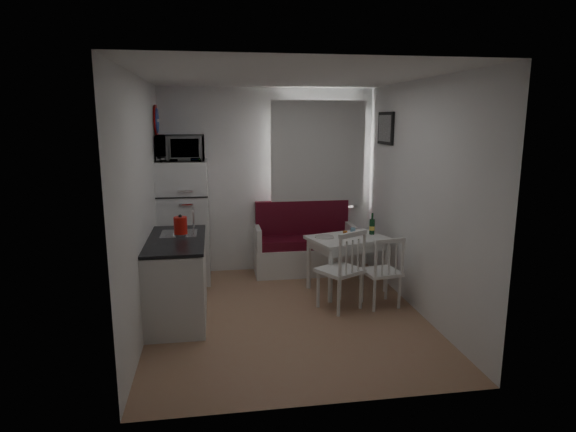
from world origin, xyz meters
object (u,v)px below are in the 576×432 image
chair_right (384,265)px  wine_bottle (372,224)px  chair_left (342,262)px  microwave (181,148)px  kitchen_counter (178,278)px  fridge (184,222)px  bench (304,249)px  kettle (181,226)px  dining_table (348,243)px

chair_right → wine_bottle: bearing=73.2°
chair_left → microwave: bearing=113.8°
microwave → chair_right: bearing=-29.5°
kitchen_counter → chair_right: 2.34m
kitchen_counter → fridge: size_ratio=0.81×
bench → chair_right: (0.66, -1.47, 0.19)m
chair_right → kettle: kettle is taller
kitchen_counter → chair_right: (2.33, -0.12, 0.07)m
chair_right → kettle: (-2.29, 0.23, 0.49)m
kitchen_counter → bench: kitchen_counter is taller
dining_table → bench: bearing=99.3°
wine_bottle → bench: bearing=136.7°
chair_left → wine_bottle: size_ratio=2.17×
wine_bottle → kitchen_counter: bearing=-165.2°
bench → kettle: kettle is taller
bench → chair_left: bearing=-83.9°
kitchen_counter → dining_table: kitchen_counter is taller
bench → kettle: size_ratio=6.10×
wine_bottle → chair_right: bearing=-97.5°
fridge → kettle: fridge is taller
kitchen_counter → fridge: (0.02, 1.24, 0.36)m
bench → fridge: (-1.66, -0.11, 0.48)m
chair_right → wine_bottle: 0.83m
dining_table → fridge: (-2.07, 0.70, 0.20)m
microwave → wine_bottle: 2.66m
fridge → dining_table: bearing=-18.8°
wine_bottle → fridge: bearing=166.0°
bench → kettle: bearing=-142.7°
bench → microwave: 2.22m
microwave → kettle: 1.34m
dining_table → wine_bottle: 0.43m
microwave → wine_bottle: size_ratio=2.13×
kitchen_counter → wine_bottle: size_ratio=4.69×
fridge → kitchen_counter: bearing=-90.9°
fridge → microwave: microwave is taller
microwave → chair_left: bearing=-36.0°
chair_right → microwave: 2.95m
dining_table → wine_bottle: size_ratio=3.87×
chair_right → microwave: size_ratio=0.76×
dining_table → kitchen_counter: bearing=177.3°
kitchen_counter → fridge: bearing=89.1°
kitchen_counter → fridge: fridge is taller
wine_bottle → chair_left: bearing=-128.0°
chair_right → microwave: (-2.32, 1.31, 1.28)m
bench → chair_left: bench is taller
chair_right → microwave: microwave is taller
bench → chair_right: 1.62m
kitchen_counter → wine_bottle: kitchen_counter is taller
bench → kitchen_counter: bearing=-141.0°
kettle → wine_bottle: bearing=12.4°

